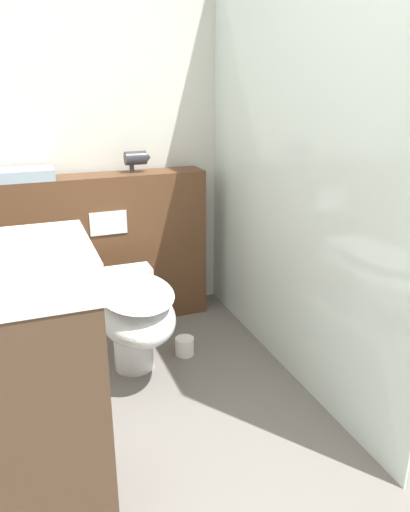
% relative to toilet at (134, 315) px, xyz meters
% --- Properties ---
extents(wall_back, '(8.00, 0.06, 2.50)m').
position_rel_toilet_xyz_m(wall_back, '(0.43, 0.84, 0.91)').
color(wall_back, silver).
rests_on(wall_back, ground_plane).
extents(partition_panel, '(1.25, 0.23, 0.96)m').
position_rel_toilet_xyz_m(partition_panel, '(-0.01, 0.66, 0.14)').
color(partition_panel, '#51331E').
rests_on(partition_panel, ground_plane).
extents(shower_glass, '(0.04, 1.99, 2.20)m').
position_rel_toilet_xyz_m(shower_glass, '(0.78, -0.19, 0.76)').
color(shower_glass, silver).
rests_on(shower_glass, ground_plane).
extents(toilet, '(0.38, 0.71, 0.51)m').
position_rel_toilet_xyz_m(toilet, '(0.00, 0.00, 0.00)').
color(toilet, white).
rests_on(toilet, ground_plane).
extents(sink_vanity, '(0.62, 0.49, 1.17)m').
position_rel_toilet_xyz_m(sink_vanity, '(-0.61, -0.78, 0.17)').
color(sink_vanity, '#473323').
rests_on(sink_vanity, ground_plane).
extents(hair_drier, '(0.16, 0.08, 0.13)m').
position_rel_toilet_xyz_m(hair_drier, '(0.21, 0.66, 0.71)').
color(hair_drier, '#2D2D33').
rests_on(hair_drier, partition_panel).
extents(folded_towel, '(0.30, 0.20, 0.06)m').
position_rel_toilet_xyz_m(folded_towel, '(-0.43, 0.65, 0.65)').
color(folded_towel, '#8C9EAD').
rests_on(folded_towel, partition_panel).
extents(spare_toilet_roll, '(0.11, 0.11, 0.10)m').
position_rel_toilet_xyz_m(spare_toilet_roll, '(0.30, 0.08, -0.29)').
color(spare_toilet_roll, white).
rests_on(spare_toilet_roll, ground_plane).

